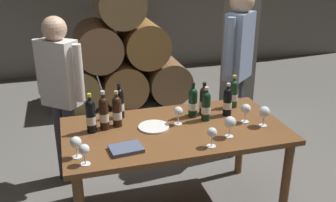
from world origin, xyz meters
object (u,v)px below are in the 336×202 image
Objects in this scene: wine_bottle_5 at (204,100)px; wine_bottle_6 at (193,102)px; wine_glass_0 at (230,123)px; wine_glass_3 at (246,109)px; wine_bottle_3 at (117,111)px; wine_bottle_8 at (104,113)px; wine_glass_1 at (212,133)px; taster_seated_left at (61,88)px; wine_glass_6 at (76,143)px; wine_bottle_2 at (120,103)px; tasting_notebook at (126,149)px; wine_bottle_1 at (233,93)px; sommelier_presenting at (238,59)px; wine_bottle_7 at (228,101)px; wine_bottle_4 at (91,116)px; wine_glass_4 at (178,112)px; dining_table at (175,139)px; wine_glass_2 at (264,112)px; wine_glass_5 at (84,150)px; wine_bottle_0 at (206,106)px; serving_plate at (154,127)px.

wine_bottle_5 is 0.93× the size of wine_bottle_6.
wine_glass_3 is at bearing 41.39° from wine_glass_0.
wine_bottle_5 is (0.73, 0.04, -0.01)m from wine_bottle_3.
wine_bottle_5 is 1.70× the size of wine_glass_0.
wine_glass_1 is (0.68, -0.49, -0.03)m from wine_bottle_8.
taster_seated_left is at bearing 155.68° from wine_bottle_5.
wine_bottle_2 is at bearing 56.20° from wine_glass_6.
wine_glass_3 is at bearing -11.89° from wine_bottle_3.
wine_glass_1 is 0.60m from tasting_notebook.
wine_bottle_1 reaches higher than wine_glass_6.
wine_glass_0 is at bearing -23.90° from wine_bottle_8.
wine_bottle_5 is 0.79m from sommelier_presenting.
wine_bottle_7 reaches higher than wine_glass_1.
wine_bottle_4 is at bearing -175.74° from wine_bottle_6.
wine_glass_0 is 0.43m from wine_glass_4.
wine_bottle_1 is 0.60m from wine_glass_4.
wine_bottle_1 is at bearing -118.56° from sommelier_presenting.
wine_bottle_7 is 1.82× the size of wine_glass_3.
wine_bottle_6 is at bearing 108.17° from wine_glass_0.
dining_table is 0.43m from wine_glass_1.
wine_glass_1 is (-0.45, -0.62, -0.02)m from wine_bottle_1.
wine_bottle_2 is 1.14m from wine_glass_2.
wine_bottle_2 is 2.03× the size of wine_glass_5.
dining_table is 5.81× the size of wine_bottle_6.
wine_glass_2 is at bearing -81.47° from wine_bottle_1.
dining_table is at bearing -163.46° from wine_bottle_0.
wine_bottle_0 is 1.86× the size of wine_glass_6.
wine_bottle_0 reaches higher than wine_bottle_5.
wine_bottle_0 is 0.91× the size of wine_bottle_4.
wine_glass_5 is (-0.33, -0.67, -0.02)m from wine_bottle_2.
wine_bottle_4 is at bearing -156.92° from sommelier_presenting.
wine_bottle_2 is 0.60m from taster_seated_left.
wine_bottle_0 is 1.95× the size of wine_glass_1.
serving_plate is at bearing -177.41° from wine_glass_4.
wine_bottle_2 is at bearing -161.12° from sommelier_presenting.
wine_bottle_8 is 2.03× the size of wine_glass_3.
wine_bottle_0 is 1.01× the size of wine_bottle_7.
wine_glass_4 is (-0.30, 0.31, -0.01)m from wine_glass_0.
taster_seated_left reaches higher than wine_bottle_8.
wine_bottle_4 reaches higher than wine_glass_5.
wine_glass_1 is at bearing -150.38° from wine_glass_0.
wine_bottle_4 is 0.99× the size of wine_bottle_8.
wine_glass_5 is at bearing -174.31° from wine_glass_0.
wine_bottle_8 reaches higher than wine_bottle_2.
wine_bottle_5 is (-0.30, -0.07, -0.01)m from wine_bottle_1.
wine_bottle_1 reaches higher than wine_glass_0.
wine_glass_0 is 0.10× the size of taster_seated_left.
wine_glass_4 is (-0.63, 0.21, -0.01)m from wine_glass_2.
wine_bottle_1 is at bearing 20.35° from wine_glass_4.
wine_bottle_0 reaches higher than tasting_notebook.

